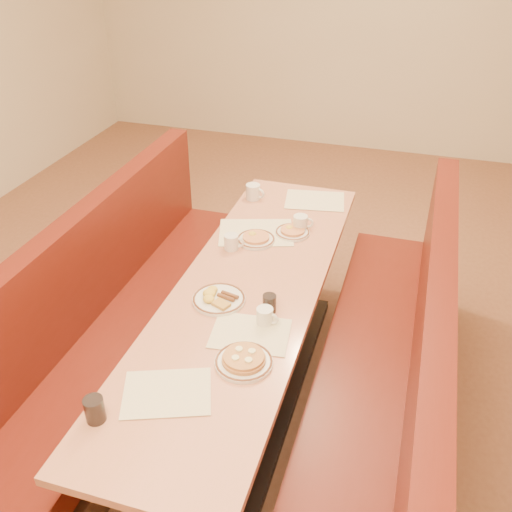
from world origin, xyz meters
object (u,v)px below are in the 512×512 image
(soda_tumbler_near, at_px, (95,410))
(booth_left, at_px, (124,322))
(pancake_plate, at_px, (244,360))
(soda_tumbler_mid, at_px, (269,303))
(coffee_mug_d, at_px, (254,192))
(coffee_mug_c, at_px, (301,223))
(booth_right, at_px, (387,376))
(coffee_mug_b, at_px, (232,242))
(eggs_plate, at_px, (218,298))
(coffee_mug_a, at_px, (265,316))
(diner_table, at_px, (248,346))

(soda_tumbler_near, bearing_deg, booth_left, 115.15)
(booth_left, relative_size, pancake_plate, 10.24)
(booth_left, xyz_separation_m, soda_tumbler_mid, (0.89, -0.14, 0.43))
(coffee_mug_d, bearing_deg, coffee_mug_c, -24.65)
(booth_right, bearing_deg, coffee_mug_d, 136.11)
(booth_right, distance_m, coffee_mug_b, 1.08)
(booth_left, bearing_deg, eggs_plate, -12.58)
(booth_left, height_order, coffee_mug_a, booth_left)
(soda_tumbler_near, distance_m, soda_tumbler_mid, 0.93)
(booth_left, bearing_deg, coffee_mug_b, 31.96)
(booth_left, height_order, soda_tumbler_near, booth_left)
(coffee_mug_a, distance_m, soda_tumbler_mid, 0.10)
(booth_right, relative_size, soda_tumbler_mid, 28.17)
(coffee_mug_a, relative_size, coffee_mug_c, 0.92)
(coffee_mug_c, relative_size, coffee_mug_d, 0.91)
(soda_tumbler_near, bearing_deg, pancake_plate, 45.88)
(diner_table, height_order, eggs_plate, eggs_plate)
(pancake_plate, relative_size, eggs_plate, 0.95)
(coffee_mug_c, bearing_deg, eggs_plate, -119.70)
(pancake_plate, distance_m, coffee_mug_b, 0.92)
(soda_tumbler_near, xyz_separation_m, soda_tumbler_mid, (0.43, 0.82, -0.01))
(coffee_mug_c, xyz_separation_m, soda_tumbler_near, (-0.40, -1.62, 0.00))
(pancake_plate, distance_m, coffee_mug_c, 1.17)
(booth_left, height_order, coffee_mug_c, booth_left)
(coffee_mug_d, bearing_deg, soda_tumbler_mid, -55.50)
(booth_right, height_order, eggs_plate, booth_right)
(eggs_plate, distance_m, coffee_mug_b, 0.49)
(soda_tumbler_near, bearing_deg, coffee_mug_d, 89.51)
(coffee_mug_a, height_order, soda_tumbler_mid, soda_tumbler_mid)
(coffee_mug_d, relative_size, soda_tumbler_mid, 1.45)
(soda_tumbler_mid, bearing_deg, pancake_plate, -90.51)
(coffee_mug_a, xyz_separation_m, soda_tumbler_mid, (-0.01, 0.09, 0.00))
(coffee_mug_c, bearing_deg, booth_left, -156.59)
(diner_table, xyz_separation_m, pancake_plate, (0.15, -0.52, 0.39))
(diner_table, height_order, pancake_plate, pancake_plate)
(eggs_plate, relative_size, coffee_mug_c, 2.18)
(booth_left, relative_size, coffee_mug_a, 23.12)
(coffee_mug_a, height_order, coffee_mug_c, coffee_mug_c)
(coffee_mug_b, distance_m, coffee_mug_d, 0.63)
(coffee_mug_c, relative_size, soda_tumbler_near, 1.14)
(diner_table, xyz_separation_m, coffee_mug_c, (0.12, 0.66, 0.42))
(diner_table, xyz_separation_m, coffee_mug_d, (-0.26, 0.96, 0.43))
(booth_right, height_order, coffee_mug_b, booth_right)
(eggs_plate, xyz_separation_m, soda_tumbler_near, (-0.18, -0.82, 0.04))
(booth_left, height_order, booth_right, same)
(coffee_mug_d, height_order, soda_tumbler_near, soda_tumbler_near)
(pancake_plate, bearing_deg, diner_table, 106.25)
(eggs_plate, xyz_separation_m, soda_tumbler_mid, (0.26, -0.00, 0.03))
(coffee_mug_b, distance_m, soda_tumbler_mid, 0.59)
(pancake_plate, distance_m, soda_tumbler_mid, 0.38)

